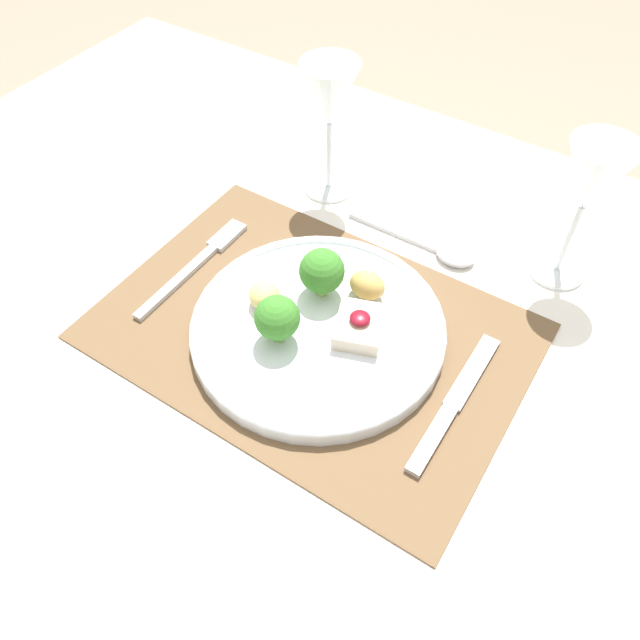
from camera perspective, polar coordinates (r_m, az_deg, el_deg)
The scene contains 9 objects.
ground_plane at distance 1.36m, azimuth -0.44°, elevation -20.46°, with size 8.00×8.00×0.00m, color gray.
dining_table at distance 0.79m, azimuth -0.72°, elevation -4.90°, with size 1.43×0.99×0.72m.
placemat at distance 0.72m, azimuth -0.79°, elevation -1.01°, with size 0.48×0.33×0.00m, color brown.
dinner_plate at distance 0.71m, azimuth -0.07°, elevation -0.05°, with size 0.29×0.29×0.08m.
fork at distance 0.81m, azimuth -10.93°, elevation 5.36°, with size 0.02×0.20×0.01m.
knife at distance 0.67m, azimuth 11.75°, elevation -8.06°, with size 0.02×0.20×0.01m.
spoon at distance 0.82m, azimuth 11.02°, elevation 6.36°, with size 0.18×0.04×0.01m.
wine_glass_near at distance 0.76m, azimuth 23.58°, elevation 11.33°, with size 0.08×0.08×0.19m.
wine_glass_far at distance 0.83m, azimuth 0.90°, elevation 19.40°, with size 0.08×0.08×0.19m.
Camera 1 is at (0.25, -0.37, 1.29)m, focal length 35.00 mm.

